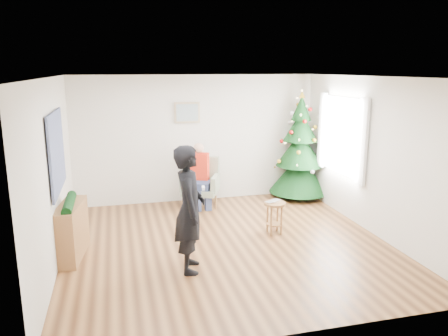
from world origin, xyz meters
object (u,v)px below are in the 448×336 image
object	(u,v)px
stool	(274,217)
armchair	(201,189)
christmas_tree	(300,151)
standing_man	(190,209)
console	(71,231)

from	to	relation	value
stool	armchair	distance (m)	2.01
christmas_tree	armchair	size ratio (longest dim) A/B	2.32
christmas_tree	standing_man	size ratio (longest dim) A/B	1.29
armchair	console	size ratio (longest dim) A/B	0.97
christmas_tree	stool	size ratio (longest dim) A/B	4.19
console	christmas_tree	bearing A→B (deg)	32.57
stool	standing_man	distance (m)	1.98
christmas_tree	console	xyz separation A→B (m)	(-4.48, -2.04, -0.62)
christmas_tree	armchair	xyz separation A→B (m)	(-2.16, -0.09, -0.66)
christmas_tree	standing_man	world-z (taller)	christmas_tree
christmas_tree	standing_man	distance (m)	4.07
standing_man	armchair	bearing A→B (deg)	-5.48
stool	standing_man	size ratio (longest dim) A/B	0.31
christmas_tree	armchair	distance (m)	2.26
christmas_tree	console	size ratio (longest dim) A/B	2.26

